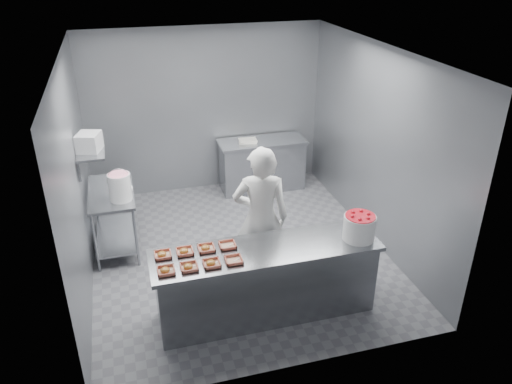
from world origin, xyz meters
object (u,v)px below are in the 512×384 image
(tray_4, at_px, (163,255))
(tray_6, at_px, (206,248))
(tray_7, at_px, (227,245))
(tray_3, at_px, (234,260))
(worker, at_px, (261,218))
(tray_1, at_px, (189,267))
(appliance, at_px, (89,142))
(tray_0, at_px, (166,271))
(tray_2, at_px, (211,263))
(glaze_bucket, at_px, (120,186))
(back_counter, at_px, (262,164))
(tray_5, at_px, (185,251))
(strawberry_tub, at_px, (359,226))
(service_counter, at_px, (266,281))
(prep_table, at_px, (113,211))

(tray_4, xyz_separation_m, tray_6, (0.48, 0.00, 0.00))
(tray_6, height_order, tray_7, tray_6)
(tray_3, relative_size, worker, 0.10)
(tray_1, bearing_deg, appliance, 115.08)
(tray_0, relative_size, tray_2, 1.00)
(tray_6, distance_m, glaze_bucket, 1.74)
(tray_4, distance_m, glaze_bucket, 1.56)
(back_counter, height_order, tray_3, tray_3)
(tray_1, xyz_separation_m, tray_5, (0.00, 0.30, 0.00))
(tray_7, xyz_separation_m, strawberry_tub, (1.49, -0.24, 0.14))
(service_counter, height_order, glaze_bucket, glaze_bucket)
(tray_5, distance_m, strawberry_tub, 1.99)
(tray_7, bearing_deg, appliance, 130.07)
(prep_table, height_order, tray_2, tray_2)
(tray_5, height_order, tray_6, same)
(tray_3, distance_m, worker, 0.91)
(tray_7, bearing_deg, tray_2, -128.64)
(tray_5, relative_size, tray_7, 1.00)
(tray_1, relative_size, tray_4, 1.00)
(tray_3, bearing_deg, back_counter, 68.94)
(service_counter, relative_size, glaze_bucket, 5.80)
(prep_table, distance_m, worker, 2.25)
(tray_4, relative_size, tray_7, 1.00)
(glaze_bucket, bearing_deg, prep_table, 114.63)
(tray_3, height_order, strawberry_tub, strawberry_tub)
(back_counter, relative_size, tray_6, 8.01)
(tray_7, height_order, strawberry_tub, strawberry_tub)
(tray_2, relative_size, tray_5, 1.00)
(strawberry_tub, bearing_deg, tray_4, 173.84)
(worker, bearing_deg, tray_5, 37.95)
(prep_table, bearing_deg, tray_6, -60.99)
(tray_0, xyz_separation_m, strawberry_tub, (2.21, 0.07, 0.14))
(tray_0, height_order, tray_6, same)
(tray_0, bearing_deg, tray_5, 51.71)
(service_counter, xyz_separation_m, back_counter, (0.90, 3.25, -0.00))
(tray_3, bearing_deg, tray_1, -180.00)
(prep_table, height_order, tray_1, tray_1)
(prep_table, relative_size, tray_2, 6.40)
(back_counter, xyz_separation_m, tray_7, (-1.31, -3.10, 0.47))
(tray_1, distance_m, glaze_bucket, 1.92)
(tray_0, xyz_separation_m, tray_4, (0.00, 0.30, 0.00))
(tray_1, relative_size, tray_3, 1.00)
(back_counter, bearing_deg, tray_3, -111.06)
(back_counter, relative_size, tray_4, 8.01)
(tray_2, xyz_separation_m, tray_5, (-0.24, 0.30, 0.00))
(tray_2, xyz_separation_m, appliance, (-1.17, 1.98, 0.76))
(glaze_bucket, bearing_deg, strawberry_tub, -33.84)
(service_counter, height_order, strawberry_tub, strawberry_tub)
(tray_6, bearing_deg, worker, 30.40)
(tray_0, relative_size, tray_3, 1.00)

